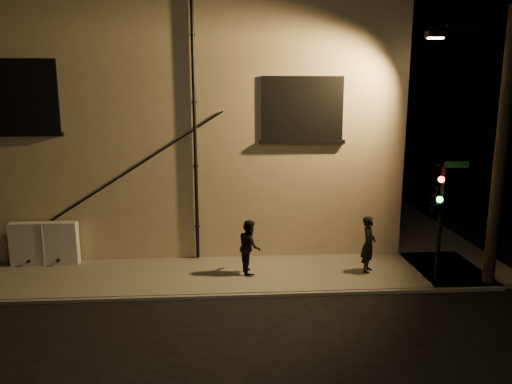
{
  "coord_description": "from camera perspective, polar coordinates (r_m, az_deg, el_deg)",
  "views": [
    {
      "loc": [
        -0.97,
        -12.84,
        5.68
      ],
      "look_at": [
        0.04,
        1.8,
        2.57
      ],
      "focal_mm": 35.0,
      "sensor_mm": 36.0,
      "label": 1
    }
  ],
  "objects": [
    {
      "name": "ground",
      "position": [
        14.07,
        0.34,
        -11.82
      ],
      "size": [
        90.0,
        90.0,
        0.0
      ],
      "primitive_type": "plane",
      "color": "black"
    },
    {
      "name": "sidewalk",
      "position": [
        18.25,
        3.14,
        -5.97
      ],
      "size": [
        21.0,
        16.0,
        0.12
      ],
      "color": "#625F58",
      "rests_on": "ground"
    },
    {
      "name": "building",
      "position": [
        21.96,
        -9.37,
        8.49
      ],
      "size": [
        16.2,
        12.23,
        8.8
      ],
      "color": "#C0AB8A",
      "rests_on": "ground"
    },
    {
      "name": "utility_cabinet",
      "position": [
        17.23,
        -23.02,
        -5.43
      ],
      "size": [
        2.09,
        0.35,
        1.37
      ],
      "primitive_type": "cube",
      "color": "beige",
      "rests_on": "sidewalk"
    },
    {
      "name": "pedestrian_a",
      "position": [
        15.58,
        12.73,
        -5.84
      ],
      "size": [
        0.66,
        0.75,
        1.74
      ],
      "primitive_type": "imported",
      "rotation": [
        0.0,
        0.0,
        1.09
      ],
      "color": "black",
      "rests_on": "sidewalk"
    },
    {
      "name": "pedestrian_b",
      "position": [
        15.14,
        -0.74,
        -6.25
      ],
      "size": [
        0.71,
        0.86,
        1.64
      ],
      "primitive_type": "imported",
      "rotation": [
        0.0,
        0.0,
        1.68
      ],
      "color": "black",
      "rests_on": "sidewalk"
    },
    {
      "name": "traffic_signal",
      "position": [
        14.84,
        19.92,
        -1.17
      ],
      "size": [
        1.32,
        2.08,
        3.51
      ],
      "color": "black",
      "rests_on": "sidewalk"
    },
    {
      "name": "streetlamp_pole",
      "position": [
        15.31,
        25.89,
        4.79
      ],
      "size": [
        2.06,
        1.4,
        7.76
      ],
      "color": "black",
      "rests_on": "ground"
    }
  ]
}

